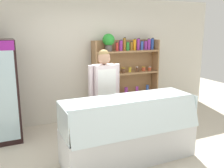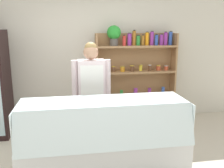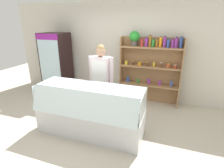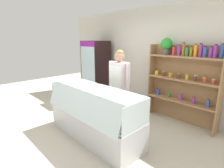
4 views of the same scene
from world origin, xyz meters
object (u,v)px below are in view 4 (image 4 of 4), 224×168
(drinks_fridge, at_px, (96,70))
(deli_display_case, at_px, (94,122))
(shelving_unit, at_px, (182,76))
(shop_clerk, at_px, (119,81))

(drinks_fridge, distance_m, deli_display_case, 2.50)
(shelving_unit, relative_size, shop_clerk, 1.15)
(drinks_fridge, relative_size, shelving_unit, 0.96)
(drinks_fridge, relative_size, shop_clerk, 1.10)
(drinks_fridge, xyz_separation_m, shelving_unit, (2.70, 0.28, 0.17))
(shop_clerk, bearing_deg, drinks_fridge, 156.30)
(deli_display_case, height_order, shop_clerk, shop_clerk)
(shelving_unit, height_order, deli_display_case, shelving_unit)
(drinks_fridge, distance_m, shop_clerk, 1.93)
(drinks_fridge, xyz_separation_m, deli_display_case, (1.85, -1.56, -0.61))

